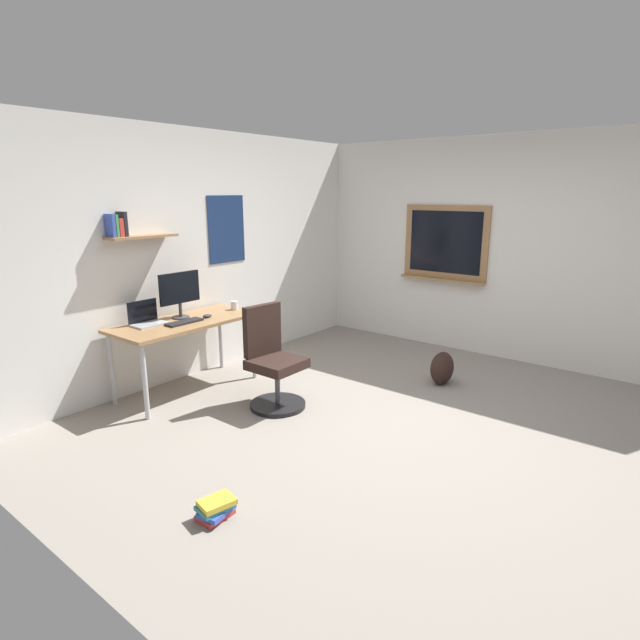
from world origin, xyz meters
The scene contains 12 objects.
ground_plane centered at (0.00, 0.00, 0.00)m, with size 5.20×5.20×0.00m, color gray.
wall_back centered at (0.00, 2.45, 1.30)m, with size 5.00×0.30×2.60m.
wall_right centered at (2.45, 0.03, 1.30)m, with size 0.22×5.00×2.60m.
desk centered at (-0.61, 2.04, 0.66)m, with size 1.44×0.66×0.73m.
office_chair centered at (-0.35, 1.11, 0.41)m, with size 0.52×0.52×0.95m.
laptop centered at (-0.93, 2.20, 0.78)m, with size 0.31×0.21×0.23m.
monitor_primary centered at (-0.57, 2.15, 1.00)m, with size 0.46×0.17×0.46m.
keyboard centered at (-0.68, 1.96, 0.74)m, with size 0.37×0.13×0.02m, color black.
computer_mouse centered at (-0.40, 1.96, 0.75)m, with size 0.10×0.06×0.03m, color #262628.
coffee_mug centered at (0.01, 2.01, 0.78)m, with size 0.08×0.08×0.09m, color silver.
backpack centered at (1.14, 0.10, 0.17)m, with size 0.32×0.22×0.35m, color black.
book_stack_on_floor centered at (-1.82, 0.20, 0.06)m, with size 0.24×0.20×0.13m.
Camera 1 is at (-3.58, -2.01, 1.96)m, focal length 28.53 mm.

